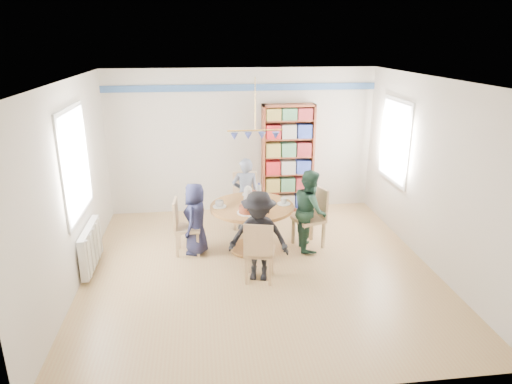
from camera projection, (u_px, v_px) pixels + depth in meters
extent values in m
plane|color=tan|center=(259.00, 268.00, 6.69)|extent=(5.00, 5.00, 0.00)
plane|color=white|center=(260.00, 80.00, 5.82)|extent=(5.00, 5.00, 0.00)
plane|color=beige|center=(242.00, 141.00, 8.60)|extent=(5.00, 0.00, 5.00)
plane|color=beige|center=(298.00, 267.00, 3.91)|extent=(5.00, 0.00, 5.00)
plane|color=beige|center=(70.00, 188.00, 5.96)|extent=(0.00, 5.00, 5.00)
plane|color=beige|center=(432.00, 174.00, 6.55)|extent=(0.00, 5.00, 5.00)
cube|color=#305184|center=(242.00, 88.00, 8.26)|extent=(5.00, 0.02, 0.12)
cube|color=white|center=(75.00, 163.00, 6.17)|extent=(0.03, 1.32, 1.52)
cube|color=white|center=(76.00, 163.00, 6.17)|extent=(0.01, 1.20, 1.40)
cube|color=white|center=(395.00, 141.00, 7.70)|extent=(0.03, 1.12, 1.42)
cube|color=white|center=(394.00, 141.00, 7.70)|extent=(0.01, 1.00, 1.30)
cylinder|color=gold|center=(255.00, 104.00, 6.41)|extent=(0.01, 0.01, 0.75)
cylinder|color=gold|center=(255.00, 130.00, 6.53)|extent=(0.80, 0.02, 0.02)
cone|color=#4251BA|center=(234.00, 136.00, 6.52)|extent=(0.11, 0.11, 0.10)
cone|color=#4251BA|center=(248.00, 136.00, 6.55)|extent=(0.11, 0.11, 0.10)
cone|color=#4251BA|center=(262.00, 136.00, 6.57)|extent=(0.11, 0.11, 0.10)
cone|color=#4251BA|center=(276.00, 135.00, 6.59)|extent=(0.11, 0.11, 0.10)
cube|color=silver|center=(91.00, 247.00, 6.58)|extent=(0.10, 1.00, 0.60)
cube|color=silver|center=(89.00, 259.00, 6.21)|extent=(0.02, 0.06, 0.56)
cube|color=silver|center=(92.00, 253.00, 6.40)|extent=(0.02, 0.06, 0.56)
cube|color=silver|center=(95.00, 247.00, 6.58)|extent=(0.02, 0.06, 0.56)
cube|color=silver|center=(98.00, 241.00, 6.77)|extent=(0.02, 0.06, 0.56)
cube|color=silver|center=(100.00, 235.00, 6.96)|extent=(0.02, 0.06, 0.56)
cylinder|color=#925F30|center=(252.00, 207.00, 7.06)|extent=(1.30, 1.30, 0.05)
cylinder|color=#925F30|center=(252.00, 229.00, 7.18)|extent=(0.16, 0.16, 0.70)
cylinder|color=#925F30|center=(252.00, 248.00, 7.29)|extent=(0.70, 0.70, 0.04)
cube|color=tan|center=(188.00, 228.00, 7.05)|extent=(0.41, 0.41, 0.05)
cube|color=tan|center=(176.00, 214.00, 6.97)|extent=(0.06, 0.39, 0.46)
cube|color=tan|center=(198.00, 245.00, 6.98)|extent=(0.04, 0.04, 0.40)
cube|color=tan|center=(199.00, 236.00, 7.28)|extent=(0.04, 0.04, 0.40)
cube|color=tan|center=(177.00, 245.00, 6.97)|extent=(0.04, 0.04, 0.40)
cube|color=tan|center=(179.00, 237.00, 7.26)|extent=(0.04, 0.04, 0.40)
cube|color=tan|center=(309.00, 219.00, 7.27)|extent=(0.55, 0.55, 0.05)
cube|color=tan|center=(320.00, 202.00, 7.27)|extent=(0.18, 0.42, 0.51)
cube|color=tan|center=(293.00, 231.00, 7.42)|extent=(0.05, 0.05, 0.44)
cube|color=tan|center=(305.00, 239.00, 7.13)|extent=(0.05, 0.05, 0.44)
cube|color=tan|center=(311.00, 228.00, 7.57)|extent=(0.05, 0.05, 0.44)
cube|color=tan|center=(323.00, 235.00, 7.27)|extent=(0.05, 0.05, 0.44)
cube|color=tan|center=(245.00, 203.00, 8.03)|extent=(0.47, 0.47, 0.05)
cube|color=tan|center=(245.00, 186.00, 8.13)|extent=(0.43, 0.09, 0.51)
cube|color=tan|center=(235.00, 219.00, 7.94)|extent=(0.04, 0.04, 0.43)
cube|color=tan|center=(254.00, 219.00, 7.95)|extent=(0.04, 0.04, 0.43)
cube|color=tan|center=(235.00, 212.00, 8.27)|extent=(0.04, 0.04, 0.43)
cube|color=tan|center=(254.00, 212.00, 8.27)|extent=(0.04, 0.04, 0.43)
cube|color=tan|center=(260.00, 251.00, 6.27)|extent=(0.48, 0.48, 0.05)
cube|color=tan|center=(258.00, 241.00, 6.02)|extent=(0.39, 0.13, 0.47)
cube|color=tan|center=(272.00, 261.00, 6.47)|extent=(0.05, 0.05, 0.40)
cube|color=tan|center=(250.00, 260.00, 6.51)|extent=(0.05, 0.05, 0.40)
cube|color=tan|center=(270.00, 272.00, 6.17)|extent=(0.05, 0.05, 0.40)
cube|color=tan|center=(247.00, 271.00, 6.21)|extent=(0.05, 0.05, 0.40)
imported|color=#171933|center=(196.00, 219.00, 7.01)|extent=(0.50, 0.63, 1.14)
imported|color=#1A3527|center=(310.00, 210.00, 7.15)|extent=(0.51, 0.64, 1.29)
imported|color=gray|center=(246.00, 194.00, 7.89)|extent=(0.49, 0.34, 1.28)
imported|color=black|center=(259.00, 236.00, 6.21)|extent=(0.93, 0.68, 1.29)
cube|color=brown|center=(263.00, 159.00, 8.60)|extent=(0.04, 0.29, 2.06)
cube|color=brown|center=(312.00, 158.00, 8.71)|extent=(0.04, 0.29, 2.06)
cube|color=brown|center=(289.00, 105.00, 8.33)|extent=(0.98, 0.29, 0.04)
cube|color=brown|center=(287.00, 208.00, 8.98)|extent=(0.98, 0.29, 0.06)
cube|color=brown|center=(286.00, 157.00, 8.79)|extent=(0.98, 0.02, 2.06)
cube|color=brown|center=(287.00, 190.00, 8.86)|extent=(0.92, 0.27, 0.02)
cube|color=brown|center=(287.00, 173.00, 8.75)|extent=(0.92, 0.27, 0.02)
cube|color=brown|center=(288.00, 156.00, 8.64)|extent=(0.92, 0.27, 0.02)
cube|color=brown|center=(288.00, 138.00, 8.53)|extent=(0.92, 0.27, 0.02)
cube|color=brown|center=(289.00, 120.00, 8.42)|extent=(0.92, 0.27, 0.02)
cube|color=maroon|center=(272.00, 201.00, 8.88)|extent=(0.27, 0.22, 0.25)
cube|color=beige|center=(287.00, 201.00, 8.91)|extent=(0.27, 0.22, 0.25)
cube|color=#283993|center=(302.00, 200.00, 8.94)|extent=(0.27, 0.22, 0.25)
cube|color=#AC9A45|center=(272.00, 184.00, 8.76)|extent=(0.27, 0.22, 0.25)
cube|color=#457D55|center=(287.00, 184.00, 8.80)|extent=(0.27, 0.22, 0.25)
cube|color=maroon|center=(302.00, 183.00, 8.83)|extent=(0.27, 0.22, 0.25)
cube|color=maroon|center=(272.00, 167.00, 8.65)|extent=(0.27, 0.22, 0.25)
cube|color=beige|center=(288.00, 167.00, 8.69)|extent=(0.27, 0.22, 0.25)
cube|color=#283993|center=(303.00, 166.00, 8.72)|extent=(0.27, 0.22, 0.25)
cube|color=#AC9A45|center=(273.00, 150.00, 8.54)|extent=(0.27, 0.22, 0.25)
cube|color=#457D55|center=(288.00, 149.00, 8.58)|extent=(0.27, 0.22, 0.25)
cube|color=maroon|center=(303.00, 149.00, 8.61)|extent=(0.27, 0.22, 0.25)
cube|color=maroon|center=(273.00, 132.00, 8.43)|extent=(0.27, 0.22, 0.25)
cube|color=beige|center=(288.00, 131.00, 8.47)|extent=(0.27, 0.22, 0.25)
cube|color=#283993|center=(304.00, 131.00, 8.50)|extent=(0.27, 0.22, 0.25)
cube|color=#AC9A45|center=(273.00, 114.00, 8.33)|extent=(0.27, 0.22, 0.21)
cube|color=#457D55|center=(289.00, 114.00, 8.36)|extent=(0.27, 0.22, 0.21)
cube|color=maroon|center=(305.00, 114.00, 8.40)|extent=(0.27, 0.22, 0.21)
cylinder|color=white|center=(248.00, 196.00, 7.08)|extent=(0.13, 0.13, 0.25)
sphere|color=white|center=(248.00, 188.00, 7.04)|extent=(0.09, 0.09, 0.09)
cylinder|color=silver|center=(259.00, 193.00, 7.14)|extent=(0.07, 0.07, 0.29)
cylinder|color=#4251BA|center=(259.00, 184.00, 7.09)|extent=(0.03, 0.03, 0.03)
cylinder|color=white|center=(253.00, 199.00, 7.33)|extent=(0.31, 0.31, 0.01)
cylinder|color=brown|center=(253.00, 195.00, 7.31)|extent=(0.25, 0.25, 0.09)
cylinder|color=white|center=(247.00, 213.00, 6.74)|extent=(0.31, 0.31, 0.01)
cylinder|color=brown|center=(247.00, 209.00, 6.73)|extent=(0.25, 0.25, 0.09)
cylinder|color=white|center=(220.00, 206.00, 6.99)|extent=(0.21, 0.21, 0.01)
imported|color=white|center=(219.00, 204.00, 6.98)|extent=(0.13, 0.13, 0.10)
cylinder|color=white|center=(284.00, 204.00, 7.11)|extent=(0.21, 0.21, 0.01)
imported|color=white|center=(284.00, 201.00, 7.10)|extent=(0.10, 0.10, 0.10)
cylinder|color=white|center=(248.00, 195.00, 7.52)|extent=(0.21, 0.21, 0.01)
imported|color=white|center=(248.00, 192.00, 7.51)|extent=(0.13, 0.13, 0.10)
cylinder|color=white|center=(256.00, 217.00, 6.58)|extent=(0.21, 0.21, 0.01)
imported|color=white|center=(256.00, 214.00, 6.57)|extent=(0.10, 0.10, 0.10)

